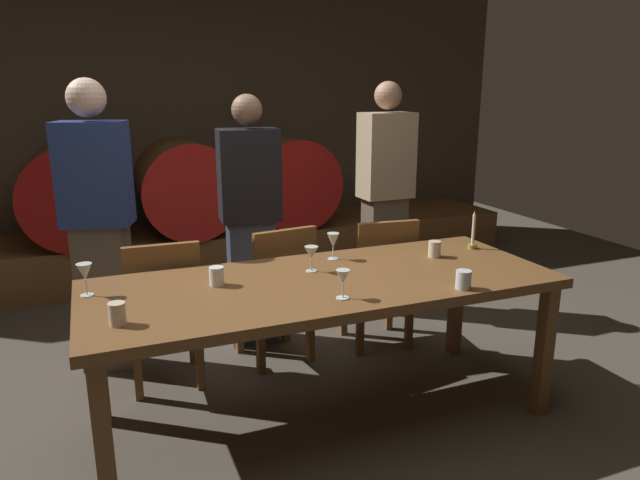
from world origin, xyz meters
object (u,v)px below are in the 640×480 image
at_px(cup_far_right, 435,249).
at_px(chair_left, 164,307).
at_px(wine_barrel_center, 184,186).
at_px(guest_right, 385,197).
at_px(guest_left, 99,226).
at_px(candle_center, 473,238).
at_px(guest_center, 250,221).
at_px(wine_barrel_right, 283,180).
at_px(chair_center, 278,288).
at_px(wine_glass_center_right, 311,254).
at_px(wine_glass_far_right, 333,241).
at_px(cup_far_left, 117,314).
at_px(chair_right, 381,277).
at_px(wine_barrel_left, 74,193).
at_px(cup_center_left, 217,276).
at_px(wine_glass_center_left, 343,278).
at_px(cup_center_right, 463,280).
at_px(wine_glass_far_left, 85,273).
at_px(dining_table, 324,293).

bearing_deg(cup_far_right, chair_left, 160.47).
relative_size(wine_barrel_center, guest_right, 0.56).
height_order(guest_left, candle_center, guest_left).
bearing_deg(chair_left, guest_center, -143.43).
relative_size(wine_barrel_right, chair_center, 1.09).
bearing_deg(wine_glass_center_right, wine_glass_far_right, 39.89).
xyz_separation_m(chair_left, cup_far_left, (-0.27, -0.85, 0.32)).
bearing_deg(chair_right, guest_left, -6.39).
bearing_deg(wine_barrel_left, guest_center, -57.62).
bearing_deg(chair_left, wine_barrel_center, -100.21).
xyz_separation_m(wine_barrel_right, cup_center_left, (-1.22, -2.66, -0.00)).
bearing_deg(wine_glass_center_left, wine_glass_center_right, 88.54).
bearing_deg(chair_center, wine_glass_center_left, 81.56).
xyz_separation_m(chair_center, cup_center_right, (0.57, -1.07, 0.32)).
height_order(guest_right, cup_center_left, guest_right).
bearing_deg(wine_glass_far_left, wine_glass_center_left, -23.77).
distance_m(chair_center, wine_glass_far_right, 0.58).
xyz_separation_m(chair_right, cup_far_right, (0.05, -0.53, 0.32)).
bearing_deg(cup_far_right, wine_glass_center_right, 179.05).
relative_size(chair_center, guest_left, 0.51).
bearing_deg(cup_center_left, cup_far_right, 0.95).
distance_m(dining_table, guest_left, 1.45).
height_order(chair_left, cup_far_right, chair_left).
relative_size(wine_glass_far_left, wine_glass_center_left, 1.13).
xyz_separation_m(chair_left, wine_glass_center_right, (0.70, -0.49, 0.37)).
bearing_deg(wine_barrel_left, candle_center, -49.72).
distance_m(wine_glass_far_left, cup_far_right, 1.81).
height_order(guest_right, wine_glass_far_left, guest_right).
xyz_separation_m(chair_left, wine_glass_center_left, (0.69, -0.91, 0.37)).
relative_size(chair_right, cup_center_right, 9.88).
bearing_deg(wine_glass_center_left, chair_right, 53.41).
xyz_separation_m(wine_barrel_center, guest_center, (0.15, -1.70, 0.02)).
relative_size(guest_right, cup_far_right, 19.20).
bearing_deg(wine_glass_center_right, chair_center, 90.53).
distance_m(guest_right, wine_glass_far_right, 1.29).
bearing_deg(guest_left, cup_center_left, 135.75).
bearing_deg(guest_right, cup_center_right, 72.78).
relative_size(cup_far_left, cup_center_left, 1.02).
relative_size(wine_barrel_center, wine_glass_center_left, 7.17).
height_order(guest_left, guest_right, guest_left).
relative_size(wine_barrel_right, cup_far_left, 10.25).
bearing_deg(wine_barrel_center, cup_far_left, -103.96).
relative_size(guest_center, wine_glass_center_right, 12.38).
bearing_deg(wine_barrel_center, cup_far_right, -70.10).
distance_m(wine_barrel_center, chair_right, 2.32).
height_order(wine_glass_far_left, cup_far_right, wine_glass_far_left).
height_order(wine_barrel_right, cup_far_right, wine_barrel_right).
xyz_separation_m(guest_left, guest_right, (2.02, 0.25, -0.01)).
bearing_deg(wine_glass_center_left, cup_center_left, 141.69).
distance_m(wine_barrel_left, wine_barrel_right, 1.87).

